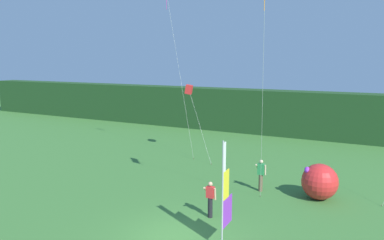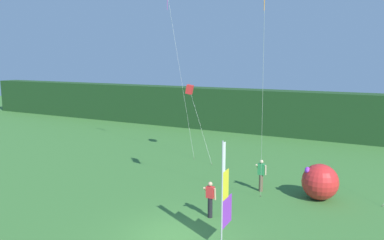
% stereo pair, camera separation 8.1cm
% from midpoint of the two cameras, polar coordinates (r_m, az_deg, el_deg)
% --- Properties ---
extents(ground_plane, '(120.00, 120.00, 0.00)m').
position_cam_midpoint_polar(ground_plane, '(15.74, -2.56, -17.54)').
color(ground_plane, '#3D7533').
extents(distant_treeline, '(80.00, 2.40, 4.22)m').
position_cam_midpoint_polar(distant_treeline, '(35.66, 15.53, 0.95)').
color(distant_treeline, '#1E421E').
rests_on(distant_treeline, ground).
extents(banner_flag, '(0.06, 1.03, 4.22)m').
position_cam_midpoint_polar(banner_flag, '(14.24, 5.31, -11.66)').
color(banner_flag, '#B7B7BC').
rests_on(banner_flag, ground).
extents(person_near_banner, '(0.55, 0.48, 1.77)m').
position_cam_midpoint_polar(person_near_banner, '(20.52, 10.80, -8.30)').
color(person_near_banner, brown).
rests_on(person_near_banner, ground).
extents(person_mid_field, '(0.55, 0.48, 1.69)m').
position_cam_midpoint_polar(person_mid_field, '(17.03, 2.98, -12.07)').
color(person_mid_field, black).
rests_on(person_mid_field, ground).
extents(inflatable_balloon, '(1.85, 1.85, 1.85)m').
position_cam_midpoint_polar(inflatable_balloon, '(20.18, 19.36, -9.04)').
color(inflatable_balloon, red).
rests_on(inflatable_balloon, ground).
extents(kite_magenta_diamond_1, '(2.06, 0.85, 12.03)m').
position_cam_midpoint_polar(kite_magenta_diamond_1, '(26.26, -3.47, 17.36)').
color(kite_magenta_diamond_1, brown).
rests_on(kite_magenta_diamond_1, ground).
extents(kite_red_box_3, '(2.98, 2.08, 5.31)m').
position_cam_midpoint_polar(kite_red_box_3, '(27.20, -0.28, 4.73)').
color(kite_red_box_3, brown).
rests_on(kite_red_box_3, ground).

